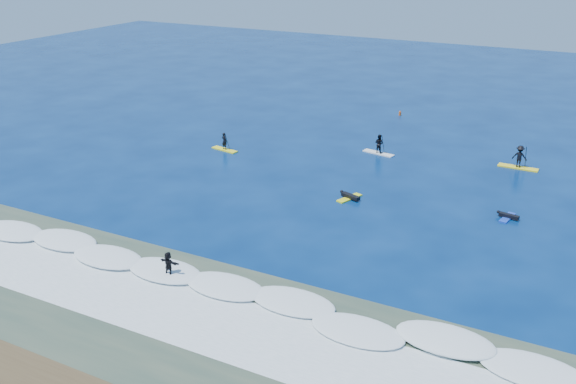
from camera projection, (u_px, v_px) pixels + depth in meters
The scene contains 11 objects.
ground at pixel (292, 219), 43.66m from camera, with size 160.00×160.00×0.00m, color #041D4C.
shallow_water at pixel (164, 320), 32.16m from camera, with size 90.00×13.00×0.01m, color #324437.
breaking_wave at pixel (209, 285), 35.45m from camera, with size 40.00×6.00×0.30m, color white.
whitewater at pixel (177, 311), 32.98m from camera, with size 34.00×5.00×0.02m, color silver.
sup_paddler_left at pixel (225, 144), 57.31m from camera, with size 2.75×1.16×1.87m.
sup_paddler_center at pixel (379, 145), 56.32m from camera, with size 2.98×1.28×2.03m.
sup_paddler_right at pixel (519, 158), 52.79m from camera, with size 3.23×0.90×2.25m.
prone_paddler_near at pixel (350, 197), 46.90m from camera, with size 1.74×2.29×0.47m.
prone_paddler_far at pixel (508, 216), 43.67m from camera, with size 1.55×2.00×0.41m.
wave_surfer at pixel (169, 265), 35.76m from camera, with size 2.10×0.64×1.50m.
marker_buoy at pixel (400, 113), 68.42m from camera, with size 0.25×0.25×0.60m.
Camera 1 is at (18.23, -35.40, 18.00)m, focal length 40.00 mm.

